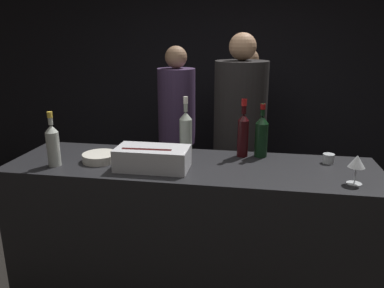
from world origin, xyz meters
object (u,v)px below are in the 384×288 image
at_px(candle_votive, 328,158).
at_px(red_wine_bottle_tall, 243,133).
at_px(ice_bin_with_bottles, 153,157).
at_px(person_blond_tee, 245,123).
at_px(rose_wine_bottle, 53,144).
at_px(person_grey_polo, 239,138).
at_px(bowl_white, 100,157).
at_px(red_wine_bottle_burgundy, 261,135).
at_px(wine_glass, 357,162).
at_px(white_wine_bottle, 186,131).
at_px(person_in_hoodie, 177,126).

xyz_separation_m(candle_votive, red_wine_bottle_tall, (-0.53, 0.05, 0.13)).
height_order(ice_bin_with_bottles, person_blond_tee, person_blond_tee).
relative_size(rose_wine_bottle, person_grey_polo, 0.18).
xyz_separation_m(bowl_white, person_blond_tee, (0.85, 1.72, -0.15)).
distance_m(red_wine_bottle_burgundy, red_wine_bottle_tall, 0.12).
xyz_separation_m(wine_glass, person_grey_polo, (-0.65, 0.99, -0.17)).
bearing_deg(person_blond_tee, candle_votive, 80.79).
height_order(candle_votive, white_wine_bottle, white_wine_bottle).
bearing_deg(ice_bin_with_bottles, bowl_white, 167.98).
bearing_deg(red_wine_bottle_burgundy, rose_wine_bottle, -162.35).
distance_m(ice_bin_with_bottles, bowl_white, 0.37).
xyz_separation_m(wine_glass, rose_wine_bottle, (-1.72, 0.00, 0.02)).
bearing_deg(person_in_hoodie, bowl_white, -134.06).
height_order(bowl_white, person_in_hoodie, person_in_hoodie).
bearing_deg(white_wine_bottle, person_grey_polo, 60.65).
relative_size(ice_bin_with_bottles, person_in_hoodie, 0.24).
xyz_separation_m(white_wine_bottle, person_in_hoodie, (-0.31, 1.18, -0.26)).
distance_m(wine_glass, red_wine_bottle_burgundy, 0.63).
height_order(white_wine_bottle, person_grey_polo, person_grey_polo).
bearing_deg(person_in_hoodie, wine_glass, -87.36).
height_order(candle_votive, rose_wine_bottle, rose_wine_bottle).
xyz_separation_m(candle_votive, rose_wine_bottle, (-1.64, -0.33, 0.11)).
bearing_deg(bowl_white, red_wine_bottle_burgundy, 15.27).
xyz_separation_m(bowl_white, person_in_hoodie, (0.18, 1.45, -0.13)).
bearing_deg(person_in_hoodie, red_wine_bottle_burgundy, -92.48).
height_order(candle_votive, person_grey_polo, person_grey_polo).
height_order(bowl_white, white_wine_bottle, white_wine_bottle).
bearing_deg(candle_votive, white_wine_bottle, 175.87).
height_order(rose_wine_bottle, red_wine_bottle_burgundy, red_wine_bottle_burgundy).
height_order(red_wine_bottle_burgundy, person_blond_tee, person_blond_tee).
distance_m(bowl_white, rose_wine_bottle, 0.29).
relative_size(red_wine_bottle_tall, person_in_hoodie, 0.22).
bearing_deg(red_wine_bottle_burgundy, person_in_hoodie, 124.42).
distance_m(white_wine_bottle, red_wine_bottle_tall, 0.38).
height_order(bowl_white, wine_glass, wine_glass).
xyz_separation_m(red_wine_bottle_tall, person_in_hoodie, (-0.69, 1.20, -0.26)).
relative_size(bowl_white, wine_glass, 1.36).
xyz_separation_m(white_wine_bottle, red_wine_bottle_tall, (0.38, -0.02, 0.01)).
bearing_deg(ice_bin_with_bottles, person_grey_polo, 63.70).
xyz_separation_m(ice_bin_with_bottles, red_wine_bottle_burgundy, (0.63, 0.35, 0.07)).
bearing_deg(person_grey_polo, wine_glass, 143.04).
height_order(red_wine_bottle_burgundy, red_wine_bottle_tall, red_wine_bottle_tall).
distance_m(bowl_white, person_in_hoodie, 1.47).
bearing_deg(rose_wine_bottle, person_grey_polo, 42.66).
bearing_deg(white_wine_bottle, wine_glass, -21.83).
distance_m(rose_wine_bottle, red_wine_bottle_burgundy, 1.29).
height_order(bowl_white, person_blond_tee, person_blond_tee).
distance_m(ice_bin_with_bottles, red_wine_bottle_tall, 0.61).
relative_size(bowl_white, red_wine_bottle_tall, 0.58).
height_order(white_wine_bottle, person_in_hoodie, person_in_hoodie).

